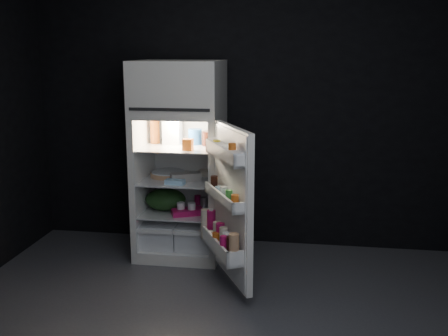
% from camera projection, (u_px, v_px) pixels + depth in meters
% --- Properties ---
extents(floor, '(4.00, 3.40, 0.00)m').
position_uv_depth(floor, '(209.00, 326.00, 3.63)').
color(floor, '#47474B').
rests_on(floor, ground).
extents(wall_back, '(4.00, 0.00, 2.70)m').
position_uv_depth(wall_back, '(241.00, 106.00, 4.97)').
color(wall_back, black).
rests_on(wall_back, ground).
extents(wall_front, '(4.00, 0.00, 2.70)m').
position_uv_depth(wall_front, '(113.00, 216.00, 1.69)').
color(wall_front, black).
rests_on(wall_front, ground).
extents(refrigerator, '(0.76, 0.71, 1.78)m').
position_uv_depth(refrigerator, '(181.00, 153.00, 4.76)').
color(refrigerator, white).
rests_on(refrigerator, ground).
extents(fridge_door, '(0.50, 0.73, 1.22)m').
position_uv_depth(fridge_door, '(229.00, 207.00, 4.06)').
color(fridge_door, white).
rests_on(fridge_door, ground).
extents(milk_jug, '(0.16, 0.16, 0.24)m').
position_uv_depth(milk_jug, '(172.00, 131.00, 4.78)').
color(milk_jug, white).
rests_on(milk_jug, refrigerator).
extents(mayo_jar, '(0.16, 0.16, 0.14)m').
position_uv_depth(mayo_jar, '(195.00, 137.00, 4.77)').
color(mayo_jar, '#205DAE').
rests_on(mayo_jar, refrigerator).
extents(jam_jar, '(0.11, 0.11, 0.13)m').
position_uv_depth(jam_jar, '(208.00, 139.00, 4.71)').
color(jam_jar, black).
rests_on(jam_jar, refrigerator).
extents(amber_bottle, '(0.10, 0.10, 0.22)m').
position_uv_depth(amber_bottle, '(155.00, 131.00, 4.81)').
color(amber_bottle, orange).
rests_on(amber_bottle, refrigerator).
extents(small_carton, '(0.09, 0.07, 0.10)m').
position_uv_depth(small_carton, '(188.00, 145.00, 4.49)').
color(small_carton, '#C15816').
rests_on(small_carton, refrigerator).
extents(egg_carton, '(0.29, 0.20, 0.07)m').
position_uv_depth(egg_carton, '(186.00, 177.00, 4.68)').
color(egg_carton, gray).
rests_on(egg_carton, refrigerator).
extents(pie, '(0.43, 0.43, 0.04)m').
position_uv_depth(pie, '(168.00, 174.00, 4.84)').
color(pie, tan).
rests_on(pie, refrigerator).
extents(flat_package, '(0.18, 0.10, 0.04)m').
position_uv_depth(flat_package, '(175.00, 182.00, 4.56)').
color(flat_package, '#95C6E7').
rests_on(flat_package, refrigerator).
extents(wrapped_pkg, '(0.15, 0.14, 0.05)m').
position_uv_depth(wrapped_pkg, '(205.00, 173.00, 4.87)').
color(wrapped_pkg, beige).
rests_on(wrapped_pkg, refrigerator).
extents(produce_bag, '(0.47, 0.44, 0.20)m').
position_uv_depth(produce_bag, '(166.00, 199.00, 4.82)').
color(produce_bag, '#193815').
rests_on(produce_bag, refrigerator).
extents(yogurt_tray, '(0.31, 0.25, 0.05)m').
position_uv_depth(yogurt_tray, '(187.00, 212.00, 4.69)').
color(yogurt_tray, '#B50F51').
rests_on(yogurt_tray, refrigerator).
extents(small_can_red, '(0.07, 0.07, 0.09)m').
position_uv_depth(small_can_red, '(198.00, 200.00, 4.99)').
color(small_can_red, '#B50F51').
rests_on(small_can_red, refrigerator).
extents(small_can_silver, '(0.09, 0.09, 0.09)m').
position_uv_depth(small_can_silver, '(204.00, 202.00, 4.93)').
color(small_can_silver, silver).
rests_on(small_can_silver, refrigerator).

